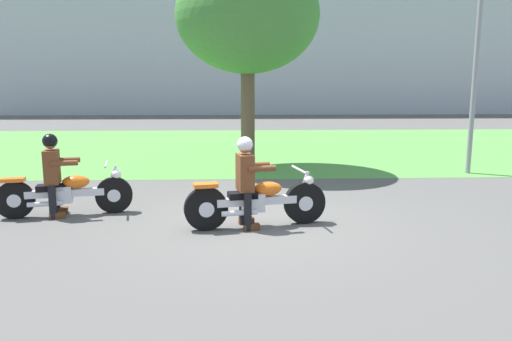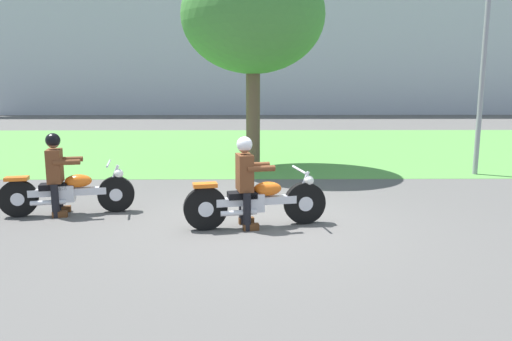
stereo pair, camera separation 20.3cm
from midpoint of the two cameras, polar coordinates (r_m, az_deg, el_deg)
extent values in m
plane|color=#565451|center=(7.90, 0.76, -6.07)|extent=(120.00, 120.00, 0.00)
cube|color=#549342|center=(17.31, 0.00, 2.82)|extent=(60.00, 12.00, 0.01)
cube|color=#B2B7C1|center=(39.10, 7.36, 15.86)|extent=(47.24, 8.00, 12.35)
cylinder|color=black|center=(7.82, 6.41, -3.79)|extent=(0.67, 0.25, 0.66)
cylinder|color=silver|center=(7.82, 6.41, -3.79)|extent=(0.26, 0.18, 0.23)
cylinder|color=black|center=(7.47, -5.11, -4.41)|extent=(0.67, 0.25, 0.66)
cylinder|color=silver|center=(7.47, -5.11, -4.41)|extent=(0.26, 0.18, 0.23)
cube|color=silver|center=(7.59, 0.78, -3.53)|extent=(1.26, 0.39, 0.12)
cube|color=silver|center=(7.58, 0.41, -3.69)|extent=(0.36, 0.30, 0.28)
ellipsoid|color=orange|center=(7.59, 2.11, -2.14)|extent=(0.48, 0.32, 0.22)
cube|color=black|center=(7.52, -0.85, -2.87)|extent=(0.48, 0.32, 0.10)
cube|color=orange|center=(7.39, -5.16, -1.69)|extent=(0.39, 0.27, 0.06)
cylinder|color=silver|center=(7.75, 6.10, -2.01)|extent=(0.26, 0.10, 0.53)
cylinder|color=silver|center=(7.67, 5.79, 0.09)|extent=(0.17, 0.65, 0.04)
sphere|color=white|center=(7.76, 6.89, -1.18)|extent=(0.16, 0.16, 0.16)
cylinder|color=silver|center=(7.43, -1.24, -4.94)|extent=(0.55, 0.19, 0.08)
cylinder|color=black|center=(7.75, -0.82, -4.16)|extent=(0.12, 0.12, 0.58)
cube|color=#593319|center=(7.82, -0.38, -5.84)|extent=(0.26, 0.15, 0.10)
cylinder|color=black|center=(7.41, -0.26, -4.83)|extent=(0.12, 0.12, 0.58)
cube|color=#593319|center=(7.49, 0.19, -6.58)|extent=(0.26, 0.15, 0.10)
cube|color=brown|center=(7.46, -0.56, -0.23)|extent=(0.29, 0.42, 0.56)
cylinder|color=brown|center=(7.65, 0.80, 0.64)|extent=(0.43, 0.17, 0.09)
cylinder|color=brown|center=(7.33, 1.40, 0.21)|extent=(0.43, 0.17, 0.09)
sphere|color=#996B4C|center=(7.39, -0.56, 2.82)|extent=(0.20, 0.20, 0.20)
sphere|color=silver|center=(7.39, -0.56, 3.05)|extent=(0.24, 0.24, 0.24)
cylinder|color=black|center=(8.80, -15.30, -2.67)|extent=(0.63, 0.24, 0.62)
cylinder|color=silver|center=(8.80, -15.30, -2.67)|extent=(0.24, 0.18, 0.22)
cylinder|color=black|center=(9.03, -25.30, -2.97)|extent=(0.63, 0.24, 0.62)
cylinder|color=silver|center=(9.03, -25.30, -2.97)|extent=(0.24, 0.18, 0.22)
cube|color=silver|center=(8.86, -20.39, -2.33)|extent=(1.26, 0.39, 0.12)
cube|color=silver|center=(8.87, -20.71, -2.46)|extent=(0.36, 0.30, 0.28)
ellipsoid|color=orange|center=(8.80, -19.31, -1.15)|extent=(0.48, 0.32, 0.22)
cube|color=black|center=(8.88, -21.84, -1.74)|extent=(0.48, 0.32, 0.10)
cube|color=orange|center=(8.96, -25.46, -0.85)|extent=(0.39, 0.27, 0.06)
cylinder|color=silver|center=(8.75, -15.70, -1.08)|extent=(0.26, 0.10, 0.53)
cylinder|color=silver|center=(8.70, -16.12, 0.78)|extent=(0.17, 0.65, 0.04)
sphere|color=white|center=(8.72, -15.01, -0.35)|extent=(0.16, 0.16, 0.16)
cylinder|color=silver|center=(8.81, -22.40, -3.47)|extent=(0.55, 0.19, 0.08)
cylinder|color=black|center=(9.09, -21.32, -2.80)|extent=(0.12, 0.12, 0.56)
cube|color=#593319|center=(9.13, -20.86, -4.19)|extent=(0.26, 0.15, 0.10)
cylinder|color=black|center=(8.74, -21.68, -3.32)|extent=(0.12, 0.12, 0.56)
cube|color=#593319|center=(8.78, -21.20, -4.76)|extent=(0.26, 0.15, 0.10)
cube|color=brown|center=(8.81, -21.73, 0.50)|extent=(0.29, 0.42, 0.56)
cylinder|color=brown|center=(8.93, -20.20, 1.24)|extent=(0.43, 0.17, 0.09)
cylinder|color=brown|center=(8.60, -20.50, 0.90)|extent=(0.43, 0.17, 0.09)
sphere|color=#996B4C|center=(8.76, -21.90, 3.08)|extent=(0.20, 0.20, 0.20)
sphere|color=black|center=(8.75, -21.91, 3.27)|extent=(0.24, 0.24, 0.24)
cylinder|color=brown|center=(12.62, 0.12, 6.03)|extent=(0.35, 0.35, 2.60)
ellipsoid|color=#428438|center=(12.70, 0.12, 17.57)|extent=(3.56, 3.56, 2.85)
cylinder|color=gray|center=(13.07, 25.48, 13.23)|extent=(0.12, 0.12, 6.26)
camera|label=1|loc=(0.10, -89.24, 0.13)|focal=34.44mm
camera|label=2|loc=(0.10, 90.76, -0.13)|focal=34.44mm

